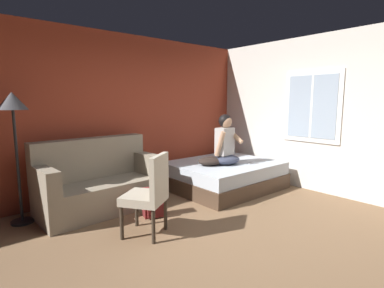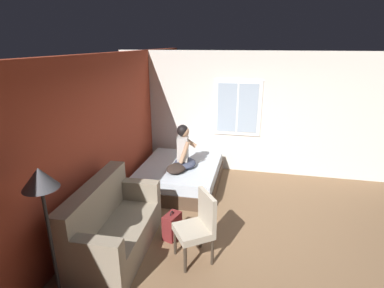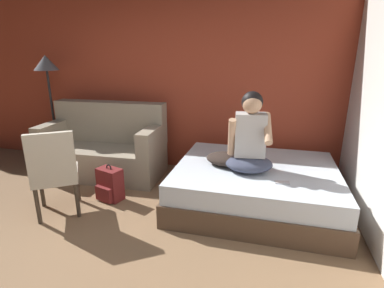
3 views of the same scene
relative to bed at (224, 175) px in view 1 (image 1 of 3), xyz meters
The scene contains 11 objects.
ground_plane 2.10m from the bed, 135.80° to the right, with size 40.00×40.00×0.00m, color brown.
wall_back_accent 2.14m from the bed, 144.74° to the left, with size 10.17×0.16×2.70m, color #993823.
wall_side_with_window 2.17m from the bed, 51.03° to the right, with size 0.19×6.26×2.70m.
bed is the anchor object (origin of this frame).
couch 2.24m from the bed, 168.96° to the left, with size 1.73×0.89×1.04m.
side_chair 2.25m from the bed, 159.31° to the right, with size 0.64×0.64×0.98m.
person_seated 0.62m from the bed, 127.05° to the right, with size 0.57×0.51×0.88m.
backpack 1.75m from the bed, 169.36° to the right, with size 0.34×0.30×0.46m.
throw_pillow 0.47m from the bed, behind, with size 0.48×0.36×0.14m, color #2D231E.
cell_phone 0.53m from the bed, 53.92° to the right, with size 0.07×0.14×0.01m, color #B7B7BC.
floor_lamp 3.45m from the bed, 169.24° to the left, with size 0.36×0.36×1.70m.
Camera 1 is at (-2.40, -2.25, 1.60)m, focal length 28.00 mm.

